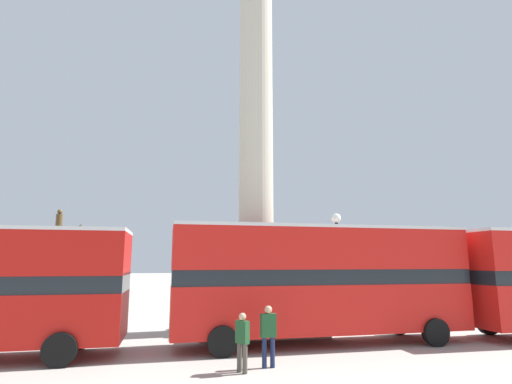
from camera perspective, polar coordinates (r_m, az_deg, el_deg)
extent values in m
plane|color=#ADA89E|center=(19.32, 0.00, -19.07)|extent=(200.00, 200.00, 0.00)
cube|color=#BCB29E|center=(19.24, 0.00, -17.42)|extent=(5.33, 5.33, 1.12)
cube|color=#BCB29E|center=(19.13, 0.00, -14.09)|extent=(3.84, 3.84, 1.12)
cube|color=#BCB29E|center=(19.08, 0.00, -10.73)|extent=(2.34, 2.34, 1.12)
cylinder|color=#BCB29E|center=(21.10, 0.00, 15.22)|extent=(1.68, 1.68, 17.34)
cube|color=red|center=(16.01, 9.33, -15.88)|extent=(11.41, 3.00, 1.74)
cube|color=black|center=(15.93, 9.21, -11.79)|extent=(11.41, 2.95, 0.55)
cube|color=red|center=(15.93, 9.11, -8.07)|extent=(11.41, 3.00, 1.52)
cube|color=silver|center=(15.98, 9.03, -5.14)|extent=(11.41, 3.00, 0.12)
cylinder|color=black|center=(18.98, 19.63, -17.15)|extent=(1.01, 0.35, 1.00)
cylinder|color=black|center=(16.93, 24.27, -17.79)|extent=(1.01, 0.35, 1.00)
cylinder|color=black|center=(16.36, -6.06, -18.89)|extent=(1.01, 0.35, 1.00)
cylinder|color=black|center=(13.94, -4.83, -20.48)|extent=(1.01, 0.35, 1.00)
cylinder|color=black|center=(16.38, -23.96, -18.11)|extent=(1.01, 0.34, 1.00)
cylinder|color=black|center=(13.93, -26.21, -19.54)|extent=(1.01, 0.34, 1.00)
cylinder|color=black|center=(20.55, 30.24, -15.80)|extent=(1.01, 0.33, 1.00)
cube|color=#BCB29E|center=(25.29, -27.03, -12.87)|extent=(3.60, 2.89, 2.62)
ellipsoid|color=brown|center=(25.26, -26.49, -6.11)|extent=(2.35, 1.51, 1.09)
cone|color=brown|center=(24.82, -24.27, -5.08)|extent=(1.16, 0.80, 1.15)
cylinder|color=brown|center=(25.33, -26.32, -3.86)|extent=(0.36, 0.36, 0.90)
sphere|color=brown|center=(25.39, -26.22, -2.54)|extent=(0.28, 0.28, 0.28)
cylinder|color=brown|center=(25.18, -24.95, -8.76)|extent=(0.20, 0.20, 1.13)
cylinder|color=brown|center=(24.64, -25.58, -8.71)|extent=(0.20, 0.20, 1.13)
cylinder|color=brown|center=(25.83, -27.75, -8.56)|extent=(0.20, 0.20, 1.13)
cylinder|color=brown|center=(25.31, -28.42, -8.49)|extent=(0.20, 0.20, 1.13)
cylinder|color=black|center=(18.38, 11.94, -18.70)|extent=(0.31, 0.31, 0.40)
cylinder|color=black|center=(18.17, 11.68, -11.86)|extent=(0.14, 0.14, 4.78)
sphere|color=white|center=(18.27, 11.39, -3.68)|extent=(0.42, 0.42, 0.42)
cylinder|color=#4C473D|center=(12.03, -1.59, -22.72)|extent=(0.14, 0.14, 0.78)
cylinder|color=#4C473D|center=(12.19, -2.38, -22.55)|extent=(0.14, 0.14, 0.78)
cube|color=#1E4C28|center=(11.98, -1.97, -19.35)|extent=(0.38, 0.45, 0.62)
sphere|color=tan|center=(11.92, -1.95, -17.37)|extent=(0.21, 0.21, 0.21)
cylinder|color=#192347|center=(12.67, 2.36, -21.90)|extent=(0.14, 0.14, 0.85)
cylinder|color=#192347|center=(12.60, 1.20, -21.98)|extent=(0.14, 0.14, 0.85)
cube|color=#1E4C28|center=(12.50, 1.76, -18.51)|extent=(0.48, 0.23, 0.68)
sphere|color=tan|center=(12.44, 1.75, -16.44)|extent=(0.23, 0.23, 0.23)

